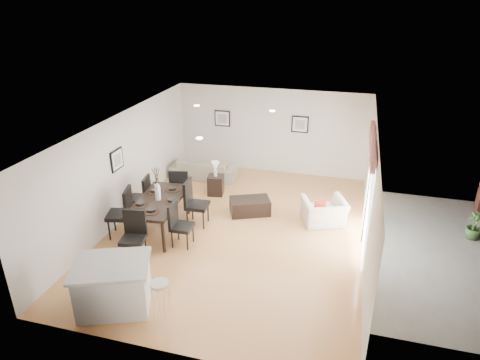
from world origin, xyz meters
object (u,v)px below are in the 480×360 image
(sofa, at_px, (204,169))
(coffee_table, at_px, (250,206))
(dining_chair_wfar, at_px, (143,195))
(dining_chair_foot, at_px, (180,187))
(armchair, at_px, (324,212))
(dining_chair_wnear, at_px, (123,210))
(dining_chair_enear, at_px, (178,222))
(dining_chair_head, at_px, (134,232))
(side_table, at_px, (216,185))
(bar_stool, at_px, (160,287))
(dining_chair_efar, at_px, (193,200))
(kitchen_island, at_px, (113,285))
(dining_table, at_px, (159,203))

(sofa, bearing_deg, coffee_table, 133.76)
(dining_chair_wfar, distance_m, dining_chair_foot, 1.02)
(armchair, bearing_deg, dining_chair_wnear, 0.15)
(dining_chair_enear, bearing_deg, dining_chair_head, 134.61)
(dining_chair_wnear, distance_m, side_table, 3.09)
(sofa, height_order, dining_chair_enear, dining_chair_enear)
(armchair, xyz_separation_m, bar_stool, (-2.50, -4.17, 0.29))
(dining_chair_foot, xyz_separation_m, side_table, (0.65, 1.05, -0.34))
(dining_chair_wfar, relative_size, dining_chair_efar, 0.95)
(armchair, relative_size, bar_stool, 1.40)
(dining_chair_efar, height_order, bar_stool, dining_chair_efar)
(dining_chair_wnear, distance_m, kitchen_island, 2.58)
(sofa, xyz_separation_m, dining_table, (0.06, -3.32, 0.45))
(dining_chair_wnear, relative_size, dining_chair_head, 1.11)
(side_table, height_order, bar_stool, bar_stool)
(dining_chair_wfar, bearing_deg, dining_chair_efar, 80.10)
(dining_chair_efar, height_order, dining_chair_head, dining_chair_efar)
(sofa, distance_m, dining_chair_wfar, 2.90)
(sofa, xyz_separation_m, dining_chair_enear, (0.76, -3.82, 0.30))
(dining_chair_efar, distance_m, coffee_table, 1.59)
(dining_table, xyz_separation_m, bar_stool, (1.33, -2.80, -0.12))
(sofa, bearing_deg, bar_stool, 100.61)
(sofa, distance_m, dining_chair_enear, 3.90)
(dining_chair_efar, bearing_deg, dining_chair_wfar, 86.14)
(sofa, distance_m, side_table, 1.28)
(dining_chair_head, height_order, kitchen_island, dining_chair_head)
(dining_chair_wfar, height_order, dining_chair_efar, dining_chair_efar)
(dining_chair_wfar, distance_m, kitchen_island, 3.49)
(dining_table, height_order, side_table, dining_table)
(dining_chair_enear, relative_size, dining_chair_foot, 0.94)
(armchair, xyz_separation_m, dining_chair_efar, (-3.14, -0.88, 0.33))
(armchair, distance_m, dining_chair_wfar, 4.62)
(dining_chair_foot, height_order, kitchen_island, dining_chair_foot)
(dining_chair_efar, relative_size, kitchen_island, 0.72)
(dining_chair_wnear, xyz_separation_m, dining_chair_enear, (1.39, -0.03, -0.10))
(sofa, relative_size, dining_chair_foot, 1.80)
(bar_stool, bearing_deg, dining_chair_wnear, 130.91)
(armchair, xyz_separation_m, dining_chair_foot, (-3.81, -0.14, 0.29))
(dining_chair_enear, height_order, coffee_table, dining_chair_enear)
(side_table, relative_size, bar_stool, 0.78)
(dining_chair_wnear, height_order, dining_chair_foot, dining_chair_wnear)
(dining_chair_wfar, height_order, kitchen_island, dining_chair_wfar)
(dining_table, relative_size, coffee_table, 2.01)
(dining_chair_efar, distance_m, dining_chair_foot, 1.00)
(side_table, bearing_deg, bar_stool, -82.67)
(kitchen_island, bearing_deg, armchair, 29.19)
(dining_chair_wfar, relative_size, bar_stool, 1.54)
(dining_chair_enear, xyz_separation_m, kitchen_island, (-0.31, -2.30, -0.11))
(bar_stool, bearing_deg, dining_chair_enear, 105.24)
(coffee_table, xyz_separation_m, kitchen_island, (-1.52, -4.22, 0.27))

